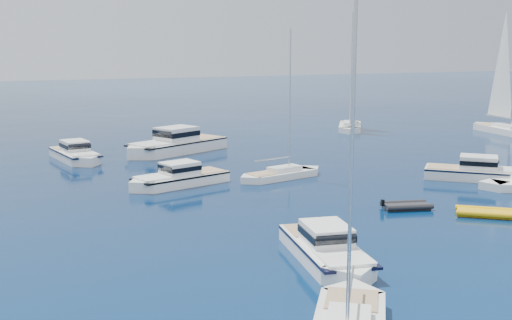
{
  "coord_description": "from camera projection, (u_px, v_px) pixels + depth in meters",
  "views": [
    {
      "loc": [
        -22.18,
        -23.04,
        11.22
      ],
      "look_at": [
        -1.81,
        22.87,
        2.2
      ],
      "focal_mm": 44.56,
      "sensor_mm": 36.0,
      "label": 1
    }
  ],
  "objects": [
    {
      "name": "ground",
      "position": [
        475.0,
        275.0,
        31.56
      ],
      "size": [
        400.0,
        400.0,
        0.0
      ],
      "primitive_type": "plane",
      "color": "navy",
      "rests_on": "ground"
    },
    {
      "name": "motor_cruiser_right",
      "position": [
        480.0,
        180.0,
        54.03
      ],
      "size": [
        9.45,
        9.14,
        2.64
      ],
      "primitive_type": null,
      "rotation": [
        0.0,
        0.0,
        3.96
      ],
      "color": "silver",
      "rests_on": "ground"
    },
    {
      "name": "motor_cruiser_left",
      "position": [
        327.0,
        261.0,
        33.59
      ],
      "size": [
        4.68,
        10.01,
        2.53
      ],
      "primitive_type": null,
      "rotation": [
        0.0,
        0.0,
        2.96
      ],
      "color": "white",
      "rests_on": "ground"
    },
    {
      "name": "motor_cruiser_centre",
      "position": [
        178.0,
        185.0,
        51.89
      ],
      "size": [
        9.84,
        5.34,
        2.47
      ],
      "primitive_type": null,
      "rotation": [
        0.0,
        0.0,
        1.85
      ],
      "color": "white",
      "rests_on": "ground"
    },
    {
      "name": "motor_cruiser_distant",
      "position": [
        175.0,
        153.0,
        67.94
      ],
      "size": [
        13.75,
        9.35,
        3.49
      ],
      "primitive_type": null,
      "rotation": [
        0.0,
        0.0,
        2.01
      ],
      "color": "silver",
      "rests_on": "ground"
    },
    {
      "name": "motor_cruiser_horizon",
      "position": [
        76.0,
        160.0,
        63.23
      ],
      "size": [
        4.49,
        10.07,
        2.55
      ],
      "primitive_type": null,
      "rotation": [
        0.0,
        0.0,
        3.3
      ],
      "color": "white",
      "rests_on": "ground"
    },
    {
      "name": "sailboat_centre",
      "position": [
        281.0,
        178.0,
        54.79
      ],
      "size": [
        9.27,
        4.24,
        13.19
      ],
      "primitive_type": null,
      "rotation": [
        0.0,
        0.0,
        4.93
      ],
      "color": "silver",
      "rests_on": "ground"
    },
    {
      "name": "sailboat_sails_r",
      "position": [
        504.0,
        133.0,
        83.18
      ],
      "size": [
        4.72,
        12.65,
        18.15
      ],
      "primitive_type": null,
      "rotation": [
        0.0,
        0.0,
        3.02
      ],
      "color": "silver",
      "rests_on": "ground"
    },
    {
      "name": "sailboat_sails_far",
      "position": [
        350.0,
        129.0,
        86.79
      ],
      "size": [
        8.46,
        10.83,
        16.26
      ],
      "primitive_type": null,
      "rotation": [
        0.0,
        0.0,
        2.56
      ],
      "color": "white",
      "rests_on": "ground"
    },
    {
      "name": "tender_yellow",
      "position": [
        486.0,
        216.0,
        42.56
      ],
      "size": [
        4.57,
        4.3,
        0.95
      ],
      "primitive_type": null,
      "rotation": [
        0.0,
        0.0,
        0.89
      ],
      "color": "#EBAE0D",
      "rests_on": "ground"
    },
    {
      "name": "tender_grey_near",
      "position": [
        406.0,
        209.0,
        44.38
      ],
      "size": [
        3.91,
        2.79,
        0.95
      ],
      "primitive_type": null,
      "rotation": [
        0.0,
        0.0,
        4.45
      ],
      "color": "black",
      "rests_on": "ground"
    }
  ]
}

